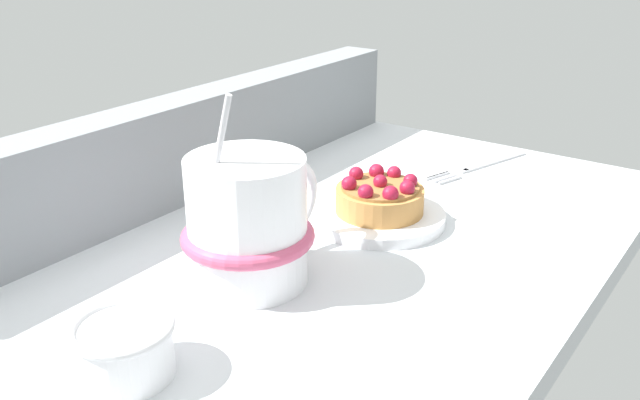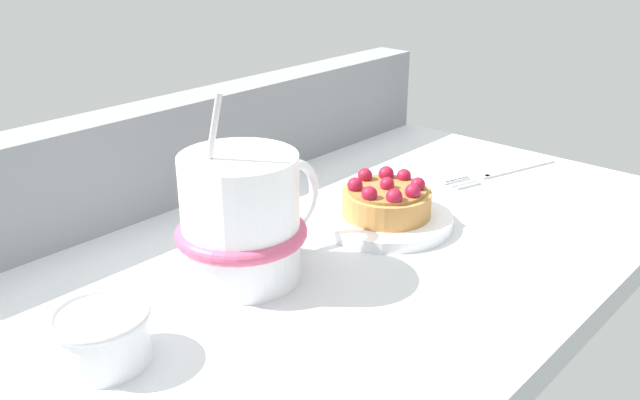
{
  "view_description": "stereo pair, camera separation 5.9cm",
  "coord_description": "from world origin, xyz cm",
  "px_view_note": "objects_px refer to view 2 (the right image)",
  "views": [
    {
      "loc": [
        -48.0,
        -31.5,
        27.52
      ],
      "look_at": [
        -3.31,
        0.36,
        4.66
      ],
      "focal_mm": 38.7,
      "sensor_mm": 36.0,
      "label": 1
    },
    {
      "loc": [
        -44.3,
        -36.14,
        27.52
      ],
      "look_at": [
        -3.31,
        0.36,
        4.66
      ],
      "focal_mm": 38.7,
      "sensor_mm": 36.0,
      "label": 2
    }
  ],
  "objects_px": {
    "coffee_mug": "(243,219)",
    "dessert_fork": "(502,172)",
    "sugar_bowl": "(98,332)",
    "raspberry_tart": "(387,199)",
    "dessert_plate": "(386,220)"
  },
  "relations": [
    {
      "from": "dessert_fork",
      "to": "sugar_bowl",
      "type": "xyz_separation_m",
      "value": [
        -0.5,
        0.03,
        0.02
      ]
    },
    {
      "from": "dessert_fork",
      "to": "sugar_bowl",
      "type": "bearing_deg",
      "value": 176.64
    },
    {
      "from": "raspberry_tart",
      "to": "coffee_mug",
      "type": "distance_m",
      "value": 0.16
    },
    {
      "from": "dessert_fork",
      "to": "raspberry_tart",
      "type": "bearing_deg",
      "value": 175.3
    },
    {
      "from": "dessert_plate",
      "to": "sugar_bowl",
      "type": "height_order",
      "value": "sugar_bowl"
    },
    {
      "from": "raspberry_tart",
      "to": "coffee_mug",
      "type": "height_order",
      "value": "coffee_mug"
    },
    {
      "from": "dessert_plate",
      "to": "raspberry_tart",
      "type": "xyz_separation_m",
      "value": [
        -0.0,
        -0.0,
        0.02
      ]
    },
    {
      "from": "coffee_mug",
      "to": "sugar_bowl",
      "type": "height_order",
      "value": "coffee_mug"
    },
    {
      "from": "dessert_plate",
      "to": "raspberry_tart",
      "type": "bearing_deg",
      "value": -124.86
    },
    {
      "from": "dessert_plate",
      "to": "raspberry_tart",
      "type": "height_order",
      "value": "raspberry_tart"
    },
    {
      "from": "raspberry_tart",
      "to": "coffee_mug",
      "type": "relative_size",
      "value": 0.53
    },
    {
      "from": "raspberry_tart",
      "to": "dessert_fork",
      "type": "bearing_deg",
      "value": -4.7
    },
    {
      "from": "raspberry_tart",
      "to": "sugar_bowl",
      "type": "xyz_separation_m",
      "value": [
        -0.3,
        0.01,
        -0.01
      ]
    },
    {
      "from": "coffee_mug",
      "to": "dessert_fork",
      "type": "height_order",
      "value": "coffee_mug"
    },
    {
      "from": "dessert_plate",
      "to": "dessert_fork",
      "type": "relative_size",
      "value": 0.81
    }
  ]
}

